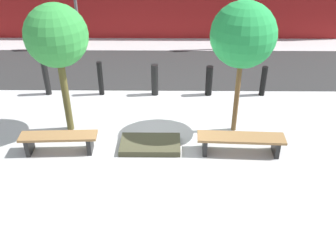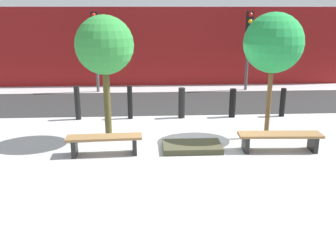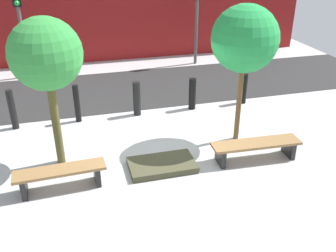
# 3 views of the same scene
# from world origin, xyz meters

# --- Properties ---
(ground_plane) EXTENTS (18.00, 18.00, 0.00)m
(ground_plane) POSITION_xyz_m (0.00, 0.00, 0.00)
(ground_plane) COLOR #B1B1B1
(road_strip) EXTENTS (18.00, 3.59, 0.01)m
(road_strip) POSITION_xyz_m (0.00, 4.20, 0.01)
(road_strip) COLOR #2B2B2B
(road_strip) RESTS_ON ground
(building_facade) EXTENTS (16.20, 0.50, 3.40)m
(building_facade) POSITION_xyz_m (0.00, 7.78, 1.70)
(building_facade) COLOR maroon
(building_facade) RESTS_ON ground
(bench_left) EXTENTS (1.78, 0.51, 0.45)m
(bench_left) POSITION_xyz_m (-2.10, -0.87, 0.33)
(bench_left) COLOR black
(bench_left) RESTS_ON ground
(bench_right) EXTENTS (2.02, 0.56, 0.44)m
(bench_right) POSITION_xyz_m (2.10, -0.87, 0.33)
(bench_right) COLOR black
(bench_right) RESTS_ON ground
(planter_bed) EXTENTS (1.43, 0.84, 0.14)m
(planter_bed) POSITION_xyz_m (0.00, -0.67, 0.07)
(planter_bed) COLOR #413F2B
(planter_bed) RESTS_ON ground
(tree_behind_left_bench) EXTENTS (1.44, 1.44, 3.18)m
(tree_behind_left_bench) POSITION_xyz_m (-2.10, 0.14, 2.43)
(tree_behind_left_bench) COLOR #4D4623
(tree_behind_left_bench) RESTS_ON ground
(tree_behind_right_bench) EXTENTS (1.50, 1.50, 3.24)m
(tree_behind_right_bench) POSITION_xyz_m (2.10, 0.14, 2.48)
(tree_behind_right_bench) COLOR brown
(tree_behind_right_bench) RESTS_ON ground
(bollard_far_left) EXTENTS (0.17, 0.17, 1.06)m
(bollard_far_left) POSITION_xyz_m (-3.24, 2.16, 0.53)
(bollard_far_left) COLOR black
(bollard_far_left) RESTS_ON ground
(bollard_left) EXTENTS (0.15, 0.15, 1.03)m
(bollard_left) POSITION_xyz_m (-1.62, 2.16, 0.52)
(bollard_left) COLOR black
(bollard_left) RESTS_ON ground
(bollard_center) EXTENTS (0.21, 0.21, 0.96)m
(bollard_center) POSITION_xyz_m (0.00, 2.16, 0.48)
(bollard_center) COLOR black
(bollard_center) RESTS_ON ground
(bollard_right) EXTENTS (0.20, 0.20, 0.91)m
(bollard_right) POSITION_xyz_m (1.62, 2.16, 0.46)
(bollard_right) COLOR black
(bollard_right) RESTS_ON ground
(bollard_far_right) EXTENTS (0.17, 0.17, 0.91)m
(bollard_far_right) POSITION_xyz_m (3.24, 2.16, 0.45)
(bollard_far_right) COLOR black
(bollard_far_right) RESTS_ON ground
(traffic_light_west) EXTENTS (0.28, 0.27, 3.21)m
(traffic_light_west) POSITION_xyz_m (-3.12, 6.28, 2.23)
(traffic_light_west) COLOR #5A5A5A
(traffic_light_west) RESTS_ON ground
(traffic_light_mid_west) EXTENTS (0.28, 0.27, 3.22)m
(traffic_light_mid_west) POSITION_xyz_m (3.12, 6.28, 2.24)
(traffic_light_mid_west) COLOR #545454
(traffic_light_mid_west) RESTS_ON ground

